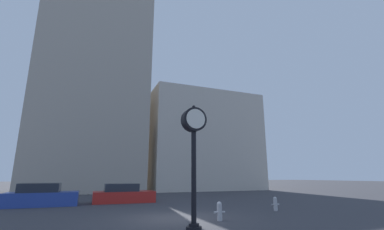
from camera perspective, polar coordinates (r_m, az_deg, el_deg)
The scene contains 8 objects.
ground_plane at distance 12.40m, azimuth -3.71°, elevation -21.94°, with size 200.00×200.00×0.00m, color #38383D.
building_tall_tower at distance 39.16m, azimuth -20.34°, elevation 11.84°, with size 13.05×12.00×36.02m.
building_storefront_row at distance 39.04m, azimuth 1.42°, elevation -6.24°, with size 15.60×12.00×13.47m.
street_clock at distance 9.75m, azimuth 0.38°, elevation -5.66°, with size 0.92×0.56×4.54m.
car_blue at distance 19.59m, azimuth -30.40°, elevation -15.32°, with size 4.19×1.90×1.41m.
car_red at distance 20.06m, azimuth -15.01°, elevation -16.68°, with size 4.31×1.97×1.32m.
fire_hydrant_near at distance 11.70m, azimuth 6.12°, elevation -20.44°, with size 0.50×0.22×0.78m.
fire_hydrant_far at distance 15.56m, azimuth 18.03°, elevation -18.21°, with size 0.47×0.21×0.74m.
Camera 1 is at (-3.81, -11.66, 1.84)m, focal length 24.00 mm.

